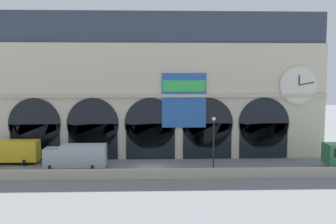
% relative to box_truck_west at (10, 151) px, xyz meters
% --- Properties ---
extents(ground_plane, '(200.00, 200.00, 0.00)m').
position_rel_box_truck_west_xyz_m(ground_plane, '(18.40, -2.73, -1.70)').
color(ground_plane, slate).
extents(quay_parapet_wall, '(90.00, 0.70, 1.10)m').
position_rel_box_truck_west_xyz_m(quay_parapet_wall, '(18.40, -7.77, -1.15)').
color(quay_parapet_wall, '#B2A891').
rests_on(quay_parapet_wall, ground).
extents(station_building, '(49.14, 5.44, 20.43)m').
position_rel_box_truck_west_xyz_m(station_building, '(18.44, 4.80, 8.20)').
color(station_building, beige).
rests_on(station_building, ground).
extents(box_truck_west, '(7.50, 2.91, 3.12)m').
position_rel_box_truck_west_xyz_m(box_truck_west, '(0.00, 0.00, 0.00)').
color(box_truck_west, '#ADB2B7').
rests_on(box_truck_west, ground).
extents(box_truck_midwest, '(7.50, 2.91, 3.12)m').
position_rel_box_truck_west_xyz_m(box_truck_midwest, '(9.29, -3.34, 0.00)').
color(box_truck_midwest, '#ADB2B7').
rests_on(box_truck_midwest, ground).
extents(street_lamp_quayside, '(0.44, 0.44, 6.90)m').
position_rel_box_truck_west_xyz_m(street_lamp_quayside, '(25.75, -6.97, 2.71)').
color(street_lamp_quayside, black).
rests_on(street_lamp_quayside, ground).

